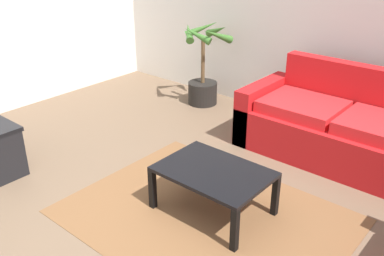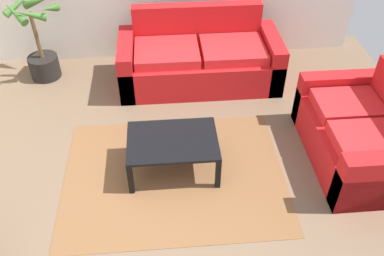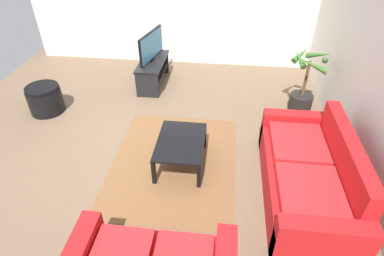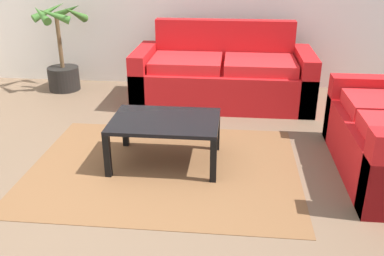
{
  "view_description": "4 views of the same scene",
  "coord_description": "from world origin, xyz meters",
  "px_view_note": "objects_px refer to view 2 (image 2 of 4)",
  "views": [
    {
      "loc": [
        2.16,
        -1.68,
        2.15
      ],
      "look_at": [
        0.12,
        0.73,
        0.68
      ],
      "focal_mm": 40.2,
      "sensor_mm": 36.0,
      "label": 1
    },
    {
      "loc": [
        0.31,
        -2.27,
        3.09
      ],
      "look_at": [
        0.57,
        0.74,
        0.5
      ],
      "focal_mm": 38.85,
      "sensor_mm": 36.0,
      "label": 2
    },
    {
      "loc": [
        3.6,
        1.23,
        2.96
      ],
      "look_at": [
        0.17,
        0.83,
        0.46
      ],
      "focal_mm": 29.41,
      "sensor_mm": 36.0,
      "label": 3
    },
    {
      "loc": [
        0.92,
        -2.48,
        1.7
      ],
      "look_at": [
        0.63,
        0.38,
        0.46
      ],
      "focal_mm": 39.92,
      "sensor_mm": 36.0,
      "label": 4
    }
  ],
  "objects_px": {
    "coffee_table": "(173,144)",
    "potted_palm": "(40,49)",
    "couch_loveseat": "(361,135)",
    "couch_main": "(199,60)"
  },
  "relations": [
    {
      "from": "couch_main",
      "to": "coffee_table",
      "type": "xyz_separation_m",
      "value": [
        -0.42,
        -1.58,
        0.04
      ]
    },
    {
      "from": "couch_main",
      "to": "couch_loveseat",
      "type": "xyz_separation_m",
      "value": [
        1.49,
        -1.57,
        -0.0
      ]
    },
    {
      "from": "couch_main",
      "to": "coffee_table",
      "type": "distance_m",
      "value": 1.63
    },
    {
      "from": "couch_loveseat",
      "to": "coffee_table",
      "type": "xyz_separation_m",
      "value": [
        -1.91,
        -0.01,
        0.05
      ]
    },
    {
      "from": "couch_loveseat",
      "to": "coffee_table",
      "type": "height_order",
      "value": "couch_loveseat"
    },
    {
      "from": "couch_main",
      "to": "coffee_table",
      "type": "relative_size",
      "value": 2.27
    },
    {
      "from": "couch_main",
      "to": "couch_loveseat",
      "type": "relative_size",
      "value": 1.39
    },
    {
      "from": "couch_loveseat",
      "to": "potted_palm",
      "type": "bearing_deg",
      "value": 152.27
    },
    {
      "from": "coffee_table",
      "to": "potted_palm",
      "type": "relative_size",
      "value": 0.8
    },
    {
      "from": "couch_main",
      "to": "couch_loveseat",
      "type": "height_order",
      "value": "same"
    }
  ]
}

